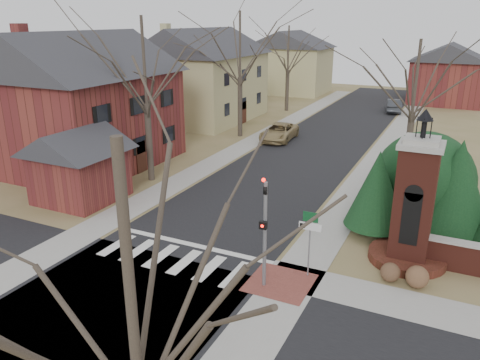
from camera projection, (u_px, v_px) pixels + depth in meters
The scene contains 28 objects.
ground at pixel (162, 268), 19.22m from camera, with size 120.00×120.00×0.00m, color brown.
main_street at pixel (318, 145), 37.95m from camera, with size 8.00×70.00×0.01m, color black.
cross_street at pixel (114, 306), 16.66m from camera, with size 120.00×8.00×0.01m, color black.
crosswalk_zone at pixel (173, 259), 19.89m from camera, with size 8.00×2.20×0.02m, color silver.
stop_bar at pixel (191, 245), 21.17m from camera, with size 8.00×0.35×0.02m, color silver.
sidewalk_right_main at pixel (383, 152), 35.83m from camera, with size 2.00×60.00×0.02m, color gray.
sidewalk_left at pixel (259, 138), 40.08m from camera, with size 2.00×60.00×0.02m, color gray.
curb_apron at pixel (280, 283), 18.10m from camera, with size 2.40×2.40×0.02m, color brown.
traffic_signal_pole at pixel (265, 224), 17.10m from camera, with size 0.28×0.41×4.50m.
sign_post at pixel (310, 231), 17.98m from camera, with size 0.90×0.07×2.75m.
brick_gate_monument at pixel (413, 213), 19.08m from camera, with size 3.20×3.20×6.47m.
house_brick_left at pixel (83, 97), 31.53m from camera, with size 9.80×11.80×9.42m.
house_stucco_left at pixel (203, 73), 46.24m from camera, with size 9.80×12.80×9.28m.
garage_left at pixel (78, 161), 25.79m from camera, with size 4.80×4.80×4.29m.
house_distant_left at pixel (289, 61), 63.62m from camera, with size 10.80×8.80×8.53m.
house_distant_right at pixel (448, 72), 55.64m from camera, with size 8.80×8.80×7.30m.
evergreen_near at pixel (377, 189), 21.48m from camera, with size 2.80×2.80×4.10m.
evergreen_mid at pixel (457, 185), 21.05m from camera, with size 3.40×3.40×4.70m.
evergreen_mass at pixel (424, 176), 22.84m from camera, with size 4.80×4.80×4.80m, color black.
bare_tree_0 at pixel (144, 55), 27.23m from camera, with size 8.05×8.05×11.15m.
bare_tree_1 at pixel (240, 40), 38.19m from camera, with size 8.40×8.40×11.64m.
bare_tree_2 at pixel (289, 45), 49.80m from camera, with size 7.35×7.35×10.19m.
bare_tree_3 at pixel (417, 72), 27.59m from camera, with size 7.00×7.00×9.70m.
bare_tree_4 at pixel (127, 254), 7.02m from camera, with size 6.65×6.65×9.21m.
pickup_truck at pixel (279, 132), 39.19m from camera, with size 2.28×4.95×1.38m, color #9D8655.
distant_car at pixel (394, 106), 50.98m from camera, with size 1.50×4.31×1.42m, color #36393E.
dry_shrub_left at pixel (390, 272), 18.13m from camera, with size 0.76×0.76×0.76m, color brown.
dry_shrub_right at pixel (417, 277), 17.71m from camera, with size 0.87×0.87×0.87m, color brown.
Camera 1 is at (10.25, -13.91, 9.70)m, focal length 35.00 mm.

